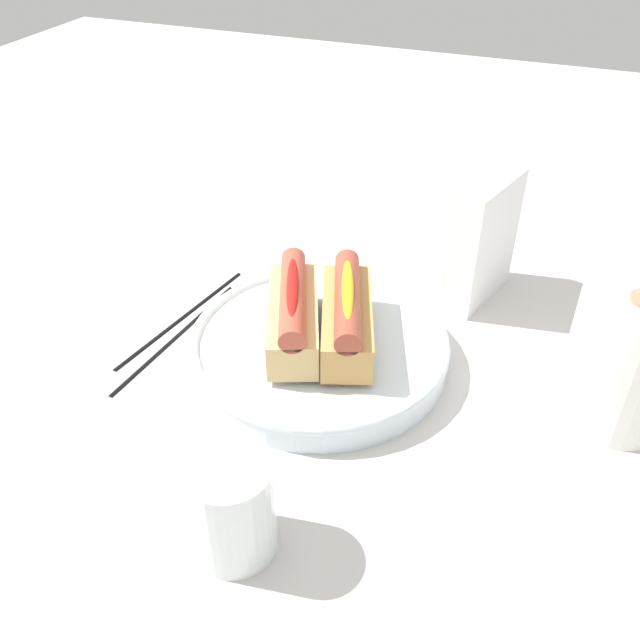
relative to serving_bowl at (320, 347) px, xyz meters
The scene contains 9 objects.
ground_plane 0.02m from the serving_bowl, behind, with size 2.40×2.40×0.00m, color beige.
serving_bowl is the anchor object (origin of this frame).
hotdog_front 0.05m from the serving_bowl, 72.88° to the right, with size 0.16×0.10×0.06m.
hotdog_back 0.05m from the serving_bowl, 107.12° to the left, with size 0.16×0.10×0.06m.
water_glass 0.24m from the serving_bowl, ahead, with size 0.07×0.07×0.09m.
paper_towel_roll 0.30m from the serving_bowl, 96.01° to the left, with size 0.11×0.11×0.13m.
napkin_box 0.23m from the serving_bowl, 145.57° to the left, with size 0.11×0.04×0.15m, color white.
chopstick_near 0.17m from the serving_bowl, 83.07° to the right, with size 0.01×0.01×0.22m, color black.
chopstick_far 0.18m from the serving_bowl, 93.24° to the right, with size 0.01×0.01×0.22m, color black.
Camera 1 is at (0.54, 0.20, 0.47)m, focal length 38.34 mm.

